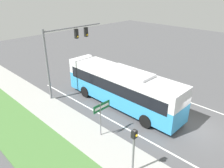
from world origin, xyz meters
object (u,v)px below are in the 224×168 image
Objects in this scene: bus at (121,86)px; signal_gantry at (64,47)px; street_sign at (101,112)px; pedestrian_signal at (134,145)px.

signal_gantry is (-1.84, 5.47, 2.77)m from bus.
signal_gantry reaches higher than street_sign.
pedestrian_signal is at bearing -132.99° from bus.
pedestrian_signal is at bearing -106.78° from street_sign.
pedestrian_signal is 3.96m from street_sign.
signal_gantry is 2.45× the size of street_sign.
pedestrian_signal is at bearing -107.37° from signal_gantry.
bus is 4.63m from street_sign.
pedestrian_signal is 1.10× the size of street_sign.
street_sign is (1.14, 3.79, -0.07)m from pedestrian_signal.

